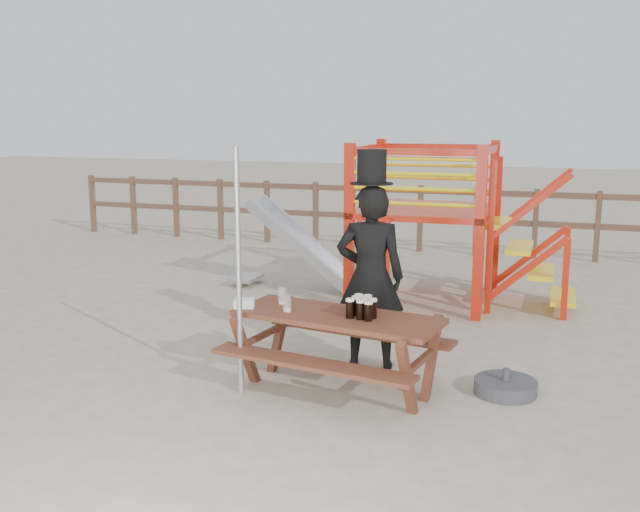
# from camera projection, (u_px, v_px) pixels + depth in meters

# --- Properties ---
(ground) EXTENTS (60.00, 60.00, 0.00)m
(ground) POSITION_uv_depth(u_px,v_px,m) (324.00, 394.00, 6.32)
(ground) COLOR #C0AF95
(ground) RESTS_ON ground
(back_fence) EXTENTS (15.09, 0.09, 1.20)m
(back_fence) POSITION_uv_depth(u_px,v_px,m) (448.00, 212.00, 12.68)
(back_fence) COLOR brown
(back_fence) RESTS_ON ground
(playground_fort) EXTENTS (4.71, 1.84, 2.10)m
(playground_fort) POSITION_uv_depth(u_px,v_px,m) (419.00, 220.00, 9.40)
(playground_fort) COLOR red
(playground_fort) RESTS_ON ground
(picnic_table) EXTENTS (2.00, 1.53, 0.71)m
(picnic_table) POSITION_uv_depth(u_px,v_px,m) (337.00, 343.00, 6.32)
(picnic_table) COLOR brown
(picnic_table) RESTS_ON ground
(man_with_hat) EXTENTS (0.73, 0.56, 2.12)m
(man_with_hat) POSITION_uv_depth(u_px,v_px,m) (370.00, 272.00, 6.84)
(man_with_hat) COLOR black
(man_with_hat) RESTS_ON ground
(metal_pole) EXTENTS (0.05, 0.05, 2.17)m
(metal_pole) POSITION_uv_depth(u_px,v_px,m) (239.00, 274.00, 6.14)
(metal_pole) COLOR #B2B2B7
(metal_pole) RESTS_ON ground
(parasol_base) EXTENTS (0.55, 0.55, 0.23)m
(parasol_base) POSITION_uv_depth(u_px,v_px,m) (505.00, 387.00, 6.31)
(parasol_base) COLOR #3B3B40
(parasol_base) RESTS_ON ground
(paper_bag) EXTENTS (0.22, 0.19, 0.08)m
(paper_bag) POSITION_uv_depth(u_px,v_px,m) (244.00, 303.00, 6.48)
(paper_bag) COLOR white
(paper_bag) RESTS_ON picnic_table
(stout_pints) EXTENTS (0.26, 0.29, 0.17)m
(stout_pints) POSITION_uv_depth(u_px,v_px,m) (362.00, 307.00, 6.17)
(stout_pints) COLOR black
(stout_pints) RESTS_ON picnic_table
(empty_glasses) EXTENTS (0.21, 0.31, 0.15)m
(empty_glasses) POSITION_uv_depth(u_px,v_px,m) (285.00, 300.00, 6.48)
(empty_glasses) COLOR silver
(empty_glasses) RESTS_ON picnic_table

